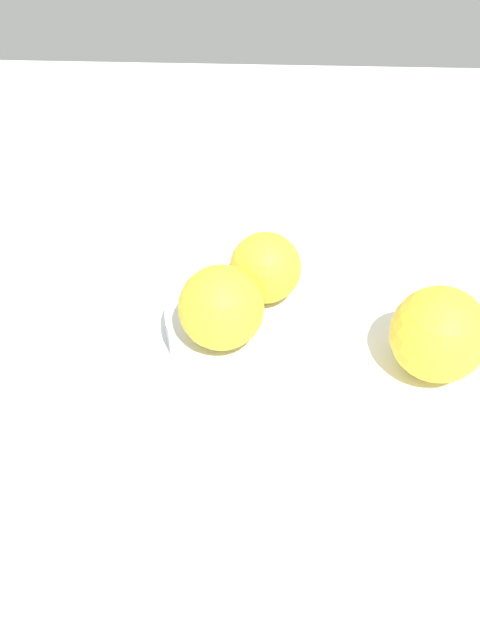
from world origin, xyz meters
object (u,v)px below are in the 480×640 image
fruit_bowl (240,324)px  orange_in_bowl_0 (265,268)px  orange_loose_0 (439,334)px  orange_in_bowl_1 (221,308)px

fruit_bowl → orange_in_bowl_0: size_ratio=2.13×
orange_in_bowl_0 → orange_loose_0: orange_in_bowl_0 is taller
orange_in_bowl_0 → orange_in_bowl_1: orange_in_bowl_1 is taller
fruit_bowl → orange_loose_0: orange_loose_0 is taller
fruit_bowl → orange_loose_0: bearing=170.5°
orange_in_bowl_0 → fruit_bowl: bearing=42.6°
fruit_bowl → orange_in_bowl_0: (-2.25, -2.07, 5.38)cm
orange_in_bowl_1 → fruit_bowl: bearing=-112.7°
fruit_bowl → orange_in_bowl_1: 6.96cm
orange_in_bowl_0 → orange_loose_0: size_ratio=0.75×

